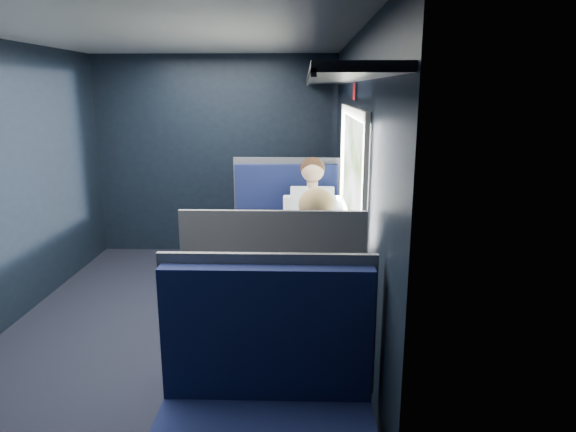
{
  "coord_description": "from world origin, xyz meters",
  "views": [
    {
      "loc": [
        1.02,
        -3.87,
        1.9
      ],
      "look_at": [
        0.9,
        0.0,
        0.95
      ],
      "focal_mm": 32.0,
      "sensor_mm": 36.0,
      "label": 1
    }
  ],
  "objects_px": {
    "table": "(305,251)",
    "bottle_small": "(326,220)",
    "man": "(312,222)",
    "seat_bay_far": "(276,330)",
    "seat_row_front": "(288,224)",
    "laptop": "(349,234)",
    "woman": "(315,275)",
    "seat_bay_near": "(284,247)",
    "seat_row_back": "(265,422)",
    "cup": "(329,225)"
  },
  "relations": [
    {
      "from": "woman",
      "to": "bottle_small",
      "type": "distance_m",
      "value": 1.05
    },
    {
      "from": "bottle_small",
      "to": "laptop",
      "type": "bearing_deg",
      "value": -60.76
    },
    {
      "from": "seat_bay_near",
      "to": "cup",
      "type": "relative_size",
      "value": 14.03
    },
    {
      "from": "seat_row_back",
      "to": "bottle_small",
      "type": "height_order",
      "value": "seat_row_back"
    },
    {
      "from": "seat_bay_near",
      "to": "laptop",
      "type": "distance_m",
      "value": 1.07
    },
    {
      "from": "seat_row_back",
      "to": "woman",
      "type": "bearing_deg",
      "value": 77.07
    },
    {
      "from": "seat_bay_near",
      "to": "man",
      "type": "bearing_deg",
      "value": -32.76
    },
    {
      "from": "seat_bay_far",
      "to": "cup",
      "type": "bearing_deg",
      "value": 72.74
    },
    {
      "from": "bottle_small",
      "to": "cup",
      "type": "distance_m",
      "value": 0.07
    },
    {
      "from": "man",
      "to": "woman",
      "type": "height_order",
      "value": "same"
    },
    {
      "from": "seat_bay_far",
      "to": "laptop",
      "type": "bearing_deg",
      "value": 59.61
    },
    {
      "from": "seat_bay_near",
      "to": "bottle_small",
      "type": "relative_size",
      "value": 5.82
    },
    {
      "from": "seat_row_front",
      "to": "cup",
      "type": "distance_m",
      "value": 1.52
    },
    {
      "from": "table",
      "to": "seat_bay_near",
      "type": "xyz_separation_m",
      "value": [
        -0.2,
        0.87,
        -0.24
      ]
    },
    {
      "from": "seat_bay_near",
      "to": "bottle_small",
      "type": "xyz_separation_m",
      "value": [
        0.37,
        -0.54,
        0.41
      ]
    },
    {
      "from": "table",
      "to": "bottle_small",
      "type": "distance_m",
      "value": 0.41
    },
    {
      "from": "seat_bay_far",
      "to": "bottle_small",
      "type": "xyz_separation_m",
      "value": [
        0.36,
        1.21,
        0.42
      ]
    },
    {
      "from": "table",
      "to": "bottle_small",
      "type": "height_order",
      "value": "bottle_small"
    },
    {
      "from": "seat_row_front",
      "to": "laptop",
      "type": "relative_size",
      "value": 3.91
    },
    {
      "from": "seat_bay_far",
      "to": "laptop",
      "type": "relative_size",
      "value": 4.25
    },
    {
      "from": "laptop",
      "to": "bottle_small",
      "type": "height_order",
      "value": "same"
    },
    {
      "from": "man",
      "to": "seat_bay_far",
      "type": "bearing_deg",
      "value": -99.03
    },
    {
      "from": "table",
      "to": "seat_row_back",
      "type": "xyz_separation_m",
      "value": [
        -0.18,
        -1.8,
        -0.25
      ]
    },
    {
      "from": "seat_bay_far",
      "to": "seat_row_front",
      "type": "bearing_deg",
      "value": 90.0
    },
    {
      "from": "seat_bay_near",
      "to": "seat_row_back",
      "type": "distance_m",
      "value": 2.67
    },
    {
      "from": "seat_bay_near",
      "to": "seat_row_back",
      "type": "height_order",
      "value": "seat_bay_near"
    },
    {
      "from": "seat_row_back",
      "to": "bottle_small",
      "type": "relative_size",
      "value": 5.35
    },
    {
      "from": "seat_bay_near",
      "to": "cup",
      "type": "bearing_deg",
      "value": -50.59
    },
    {
      "from": "seat_row_back",
      "to": "man",
      "type": "bearing_deg",
      "value": 84.28
    },
    {
      "from": "seat_row_back",
      "to": "laptop",
      "type": "relative_size",
      "value": 3.91
    },
    {
      "from": "seat_bay_far",
      "to": "man",
      "type": "relative_size",
      "value": 0.95
    },
    {
      "from": "seat_bay_near",
      "to": "laptop",
      "type": "height_order",
      "value": "seat_bay_near"
    },
    {
      "from": "seat_bay_far",
      "to": "man",
      "type": "height_order",
      "value": "man"
    },
    {
      "from": "seat_bay_near",
      "to": "seat_row_front",
      "type": "distance_m",
      "value": 0.93
    },
    {
      "from": "man",
      "to": "cup",
      "type": "distance_m",
      "value": 0.36
    },
    {
      "from": "seat_bay_far",
      "to": "woman",
      "type": "xyz_separation_m",
      "value": [
        0.25,
        0.17,
        0.31
      ]
    },
    {
      "from": "cup",
      "to": "man",
      "type": "bearing_deg",
      "value": 113.34
    },
    {
      "from": "table",
      "to": "bottle_small",
      "type": "bearing_deg",
      "value": 62.29
    },
    {
      "from": "laptop",
      "to": "cup",
      "type": "xyz_separation_m",
      "value": [
        -0.14,
        0.35,
        -0.01
      ]
    },
    {
      "from": "seat_row_back",
      "to": "cup",
      "type": "height_order",
      "value": "seat_row_back"
    },
    {
      "from": "seat_bay_far",
      "to": "seat_row_front",
      "type": "height_order",
      "value": "seat_bay_far"
    },
    {
      "from": "seat_bay_far",
      "to": "seat_row_back",
      "type": "height_order",
      "value": "seat_bay_far"
    },
    {
      "from": "seat_row_front",
      "to": "seat_row_back",
      "type": "bearing_deg",
      "value": -90.0
    },
    {
      "from": "seat_bay_far",
      "to": "laptop",
      "type": "distance_m",
      "value": 1.11
    },
    {
      "from": "seat_row_back",
      "to": "man",
      "type": "relative_size",
      "value": 0.88
    },
    {
      "from": "seat_bay_near",
      "to": "cup",
      "type": "xyz_separation_m",
      "value": [
        0.41,
        -0.49,
        0.36
      ]
    },
    {
      "from": "seat_row_front",
      "to": "laptop",
      "type": "distance_m",
      "value": 1.89
    },
    {
      "from": "table",
      "to": "man",
      "type": "xyz_separation_m",
      "value": [
        0.07,
        0.7,
        0.06
      ]
    },
    {
      "from": "seat_row_front",
      "to": "man",
      "type": "relative_size",
      "value": 0.88
    },
    {
      "from": "man",
      "to": "cup",
      "type": "height_order",
      "value": "man"
    }
  ]
}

